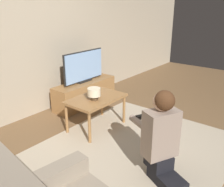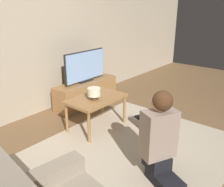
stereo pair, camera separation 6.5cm
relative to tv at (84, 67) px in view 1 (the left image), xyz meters
name	(u,v)px [view 1 (the left image)]	position (x,y,z in m)	size (l,w,h in m)	color
ground_plane	(126,157)	(-0.90, -1.56, -0.70)	(10.00, 10.00, 0.00)	brown
wall_back	(21,34)	(-0.90, 0.37, 0.60)	(10.00, 0.06, 2.60)	tan
rug	(126,157)	(-0.90, -1.56, -0.69)	(2.80, 2.11, 0.02)	#BCAD93
tv_stand	(85,93)	(0.00, 0.00, -0.49)	(1.24, 0.37, 0.42)	olive
tv	(84,67)	(0.00, 0.00, 0.00)	(0.90, 0.08, 0.54)	black
coffee_table	(96,101)	(-0.56, -0.79, -0.28)	(0.83, 0.52, 0.48)	olive
person_kneeling	(161,136)	(-0.98, -2.03, -0.20)	(0.55, 0.79, 0.96)	black
table_lamp	(94,93)	(-0.64, -0.82, -0.12)	(0.18, 0.18, 0.17)	#4C3823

